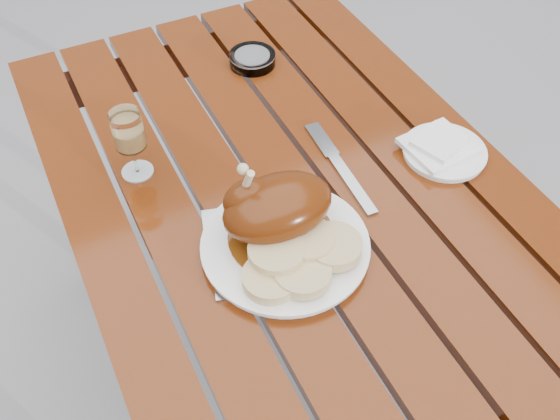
% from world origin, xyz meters
% --- Properties ---
extents(ground, '(60.00, 60.00, 0.00)m').
position_xyz_m(ground, '(0.00, 0.00, 0.00)').
color(ground, slate).
rests_on(ground, ground).
extents(table, '(0.80, 1.20, 0.75)m').
position_xyz_m(table, '(0.00, 0.00, 0.38)').
color(table, '#6C2A0C').
rests_on(table, ground).
extents(dinner_plate, '(0.33, 0.33, 0.02)m').
position_xyz_m(dinner_plate, '(-0.08, -0.15, 0.76)').
color(dinner_plate, white).
rests_on(dinner_plate, table).
extents(roast_duck, '(0.19, 0.18, 0.14)m').
position_xyz_m(roast_duck, '(-0.08, -0.11, 0.82)').
color(roast_duck, '#5B2B0A').
rests_on(roast_duck, dinner_plate).
extents(bread_dumplings, '(0.21, 0.14, 0.04)m').
position_xyz_m(bread_dumplings, '(-0.08, -0.20, 0.79)').
color(bread_dumplings, tan).
rests_on(bread_dumplings, dinner_plate).
extents(wine_glass, '(0.06, 0.06, 0.14)m').
position_xyz_m(wine_glass, '(-0.24, 0.14, 0.82)').
color(wine_glass, tan).
rests_on(wine_glass, table).
extents(side_plate, '(0.18, 0.18, 0.01)m').
position_xyz_m(side_plate, '(0.30, -0.08, 0.76)').
color(side_plate, white).
rests_on(side_plate, table).
extents(napkin, '(0.13, 0.12, 0.01)m').
position_xyz_m(napkin, '(0.29, -0.07, 0.77)').
color(napkin, white).
rests_on(napkin, side_plate).
extents(ashtray, '(0.12, 0.12, 0.03)m').
position_xyz_m(ashtray, '(0.09, 0.35, 0.76)').
color(ashtray, '#B2B7BC').
rests_on(ashtray, table).
extents(fork, '(0.07, 0.18, 0.01)m').
position_xyz_m(fork, '(-0.19, -0.12, 0.75)').
color(fork, gray).
rests_on(fork, table).
extents(knife, '(0.04, 0.22, 0.01)m').
position_xyz_m(knife, '(0.10, -0.04, 0.75)').
color(knife, gray).
rests_on(knife, table).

